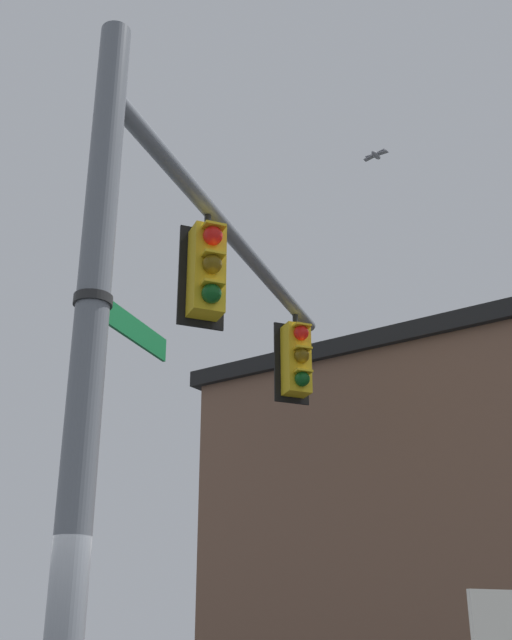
# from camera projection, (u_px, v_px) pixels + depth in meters

# --- Properties ---
(signal_pole) EXTENTS (0.28, 0.28, 7.14)m
(signal_pole) POSITION_uv_depth(u_px,v_px,m) (85.00, 394.00, 6.07)
(signal_pole) COLOR slate
(signal_pole) RESTS_ON ground
(mast_arm) EXTENTS (4.29, 4.51, 0.19)m
(mast_arm) POSITION_uv_depth(u_px,v_px,m) (237.00, 241.00, 9.75)
(mast_arm) COLOR slate
(traffic_light_nearest_pole) EXTENTS (0.54, 0.49, 1.31)m
(traffic_light_nearest_pole) POSITION_uv_depth(u_px,v_px,m) (207.00, 270.00, 8.68)
(traffic_light_nearest_pole) COLOR black
(traffic_light_mid_inner) EXTENTS (0.54, 0.49, 1.31)m
(traffic_light_mid_inner) POSITION_uv_depth(u_px,v_px,m) (297.00, 359.00, 11.41)
(traffic_light_mid_inner) COLOR black
(street_name_sign) EXTENTS (1.04, 1.09, 0.22)m
(street_name_sign) POSITION_uv_depth(u_px,v_px,m) (115.00, 316.00, 6.66)
(street_name_sign) COLOR #147238
(bird_flying) EXTENTS (0.32, 0.45, 0.09)m
(bird_flying) POSITION_uv_depth(u_px,v_px,m) (376.00, 155.00, 14.26)
(bird_flying) COLOR gray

